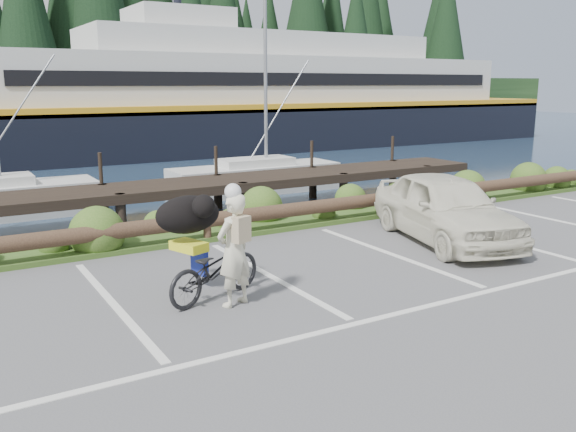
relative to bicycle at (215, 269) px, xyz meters
name	(u,v)px	position (x,y,z in m)	size (l,w,h in m)	color
ground	(340,314)	(1.23, -1.46, -0.46)	(72.00, 72.00, 0.00)	#505052
vegetation_strip	(194,232)	(1.23, 3.84, -0.41)	(34.00, 1.60, 0.10)	#3D5B21
log_rail	(208,242)	(1.23, 3.14, -0.46)	(32.00, 0.30, 0.60)	#443021
bicycle	(215,269)	(0.00, 0.00, 0.00)	(0.61, 1.74, 0.91)	black
cyclist	(234,250)	(0.14, -0.38, 0.36)	(0.60, 0.39, 1.64)	beige
dog	(188,215)	(-0.19, 0.53, 0.75)	(1.01, 0.49, 0.58)	black
parked_car	(445,208)	(5.39, 0.76, 0.24)	(1.64, 4.07, 1.39)	silver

